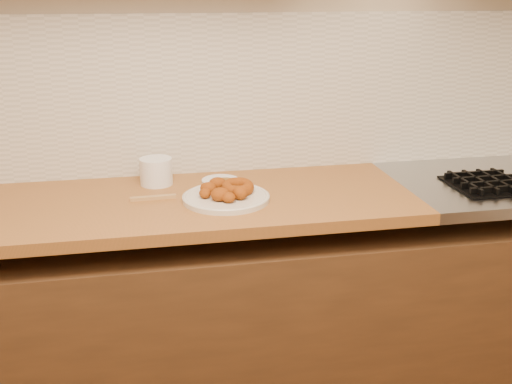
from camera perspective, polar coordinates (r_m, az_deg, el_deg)
wall_back at (r=2.32m, az=-0.43°, el=13.03°), size 4.00×0.02×2.70m
base_cabinet at (r=2.33m, az=1.07°, el=-12.07°), size 3.60×0.60×0.77m
butcher_block at (r=2.09m, az=-16.56°, el=-1.68°), size 2.30×0.62×0.04m
backsplash at (r=2.32m, az=-0.36°, el=9.32°), size 3.60×0.02×0.60m
donut_plate at (r=2.04m, az=-2.87°, el=-0.57°), size 0.30×0.30×0.02m
ring_donut at (r=2.06m, az=-1.77°, el=0.47°), size 0.12×0.13×0.05m
fried_dough_chunks at (r=2.02m, az=-3.36°, el=0.10°), size 0.17×0.21×0.05m
plastic_tub at (r=2.22m, az=-9.49°, el=1.95°), size 0.14×0.14×0.10m
tub_lid at (r=2.24m, az=-3.41°, el=1.10°), size 0.18×0.18×0.01m
brass_jar_lid at (r=2.22m, az=-3.00°, el=1.00°), size 0.08×0.08×0.01m
wooden_utensil at (r=2.07m, az=-9.77°, el=-0.54°), size 0.16×0.03×0.01m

